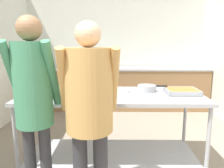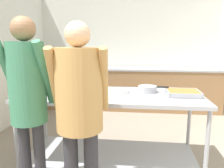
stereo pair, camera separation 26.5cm
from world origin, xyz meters
name	(u,v)px [view 2 (the right image)]	position (x,y,z in m)	size (l,w,h in m)	color
wall_rear	(127,50)	(0.00, 4.40, 1.32)	(4.20, 0.06, 2.65)	silver
back_counter	(126,88)	(0.00, 4.03, 0.47)	(4.04, 0.65, 0.94)	olive
serving_counter	(111,117)	(-0.07, 1.67, 0.60)	(2.11, 0.86, 0.89)	#9EA0A8
serving_tray_vegetables	(48,88)	(-0.88, 1.77, 0.92)	(0.40, 0.32, 0.05)	#9EA0A8
serving_tray_roast	(83,92)	(-0.40, 1.63, 0.92)	(0.49, 0.31, 0.05)	#9EA0A8
plate_stack	(119,91)	(0.01, 1.76, 0.91)	(0.26, 0.26, 0.04)	white
sauce_pan	(148,89)	(0.36, 1.81, 0.94)	(0.37, 0.23, 0.08)	#9EA0A8
serving_tray_greens	(183,93)	(0.76, 1.69, 0.92)	(0.37, 0.33, 0.05)	#9EA0A8
guest_serving_left	(79,100)	(-0.25, 0.91, 1.01)	(0.52, 0.40, 1.66)	#2D2D33
guest_serving_right	(28,91)	(-0.73, 0.97, 1.07)	(0.42, 0.33, 1.71)	#2D2D33
water_bottle	(68,61)	(-1.36, 4.11, 1.06)	(0.07, 0.07, 0.27)	silver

